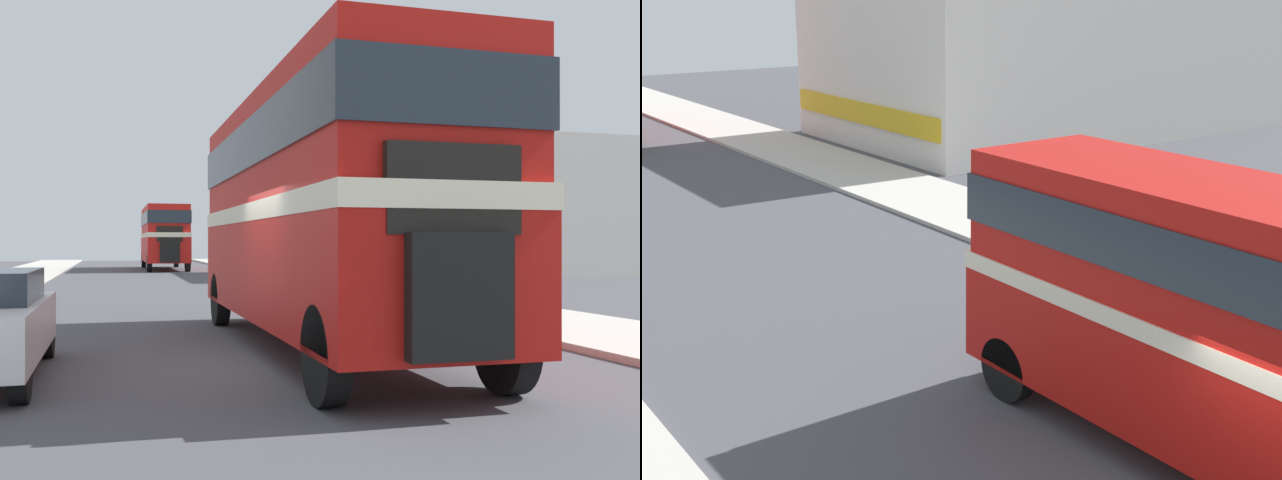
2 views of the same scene
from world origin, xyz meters
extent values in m
cube|color=#B2140F|center=(1.14, 1.27, 1.32)|extent=(2.47, 9.74, 1.59)
cube|color=beige|center=(1.14, 1.27, 2.25)|extent=(2.50, 9.79, 0.29)
cube|color=#B2140F|center=(1.14, 1.27, 3.26)|extent=(2.42, 9.55, 1.73)
cube|color=#232D38|center=(1.14, 1.27, 3.35)|extent=(2.50, 9.65, 0.78)
cylinder|color=black|center=(0.05, 5.15, 0.55)|extent=(0.28, 1.10, 1.10)
cylinder|color=black|center=(2.24, 5.15, 0.55)|extent=(0.28, 1.10, 1.10)
cylinder|color=#282833|center=(7.22, 7.55, 0.55)|extent=(0.16, 0.16, 0.86)
cylinder|color=#282833|center=(7.42, 7.55, 0.55)|extent=(0.16, 0.16, 0.86)
cylinder|color=tan|center=(7.32, 7.55, 1.32)|extent=(0.36, 0.36, 0.68)
sphere|color=#9E7051|center=(7.32, 7.55, 1.78)|extent=(0.23, 0.23, 0.23)
cube|color=silver|center=(19.42, 25.69, 3.59)|extent=(20.47, 11.43, 7.17)
cube|color=gold|center=(9.13, 25.69, 1.58)|extent=(0.12, 10.86, 0.86)
camera|label=1|loc=(-2.15, -10.08, 1.78)|focal=40.00mm
camera|label=2|loc=(-8.57, -5.38, 6.82)|focal=50.00mm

